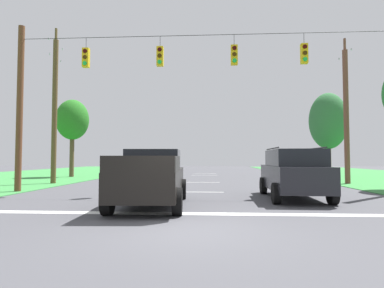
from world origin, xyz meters
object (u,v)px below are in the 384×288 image
at_px(suv_black, 293,172).
at_px(tree_roadside_right, 328,121).
at_px(distant_car_crossing_white, 314,169).
at_px(tree_roadside_far_right, 72,120).
at_px(pickup_truck, 152,177).
at_px(overhead_signal_span, 199,97).
at_px(utility_pole_near_left, 55,108).
at_px(utility_pole_mid_right, 346,114).

distance_m(suv_black, tree_roadside_right, 18.63).
height_order(distant_car_crossing_white, tree_roadside_far_right, tree_roadside_far_right).
bearing_deg(distant_car_crossing_white, tree_roadside_far_right, 173.09).
height_order(pickup_truck, tree_roadside_far_right, tree_roadside_far_right).
bearing_deg(tree_roadside_right, distant_car_crossing_white, -120.62).
xyz_separation_m(overhead_signal_span, suv_black, (3.88, -1.90, -3.50)).
xyz_separation_m(suv_black, utility_pole_near_left, (-13.50, 6.84, 3.89)).
height_order(utility_pole_mid_right, tree_roadside_far_right, utility_pole_mid_right).
relative_size(overhead_signal_span, suv_black, 3.74).
height_order(suv_black, distant_car_crossing_white, suv_black).
height_order(overhead_signal_span, suv_black, overhead_signal_span).
height_order(pickup_truck, utility_pole_mid_right, utility_pole_mid_right).
xyz_separation_m(suv_black, tree_roadside_right, (7.53, 16.56, 4.01)).
xyz_separation_m(utility_pole_mid_right, tree_roadside_far_right, (-20.92, 6.30, 0.50)).
xyz_separation_m(utility_pole_near_left, tree_roadside_right, (21.03, 9.72, 0.12)).
distance_m(overhead_signal_span, tree_roadside_far_right, 16.79).
bearing_deg(suv_black, overhead_signal_span, 153.93).
bearing_deg(suv_black, pickup_truck, -158.64).
distance_m(distant_car_crossing_white, tree_roadside_right, 7.21).
relative_size(suv_black, distant_car_crossing_white, 1.09).
distance_m(pickup_truck, utility_pole_near_left, 12.71).
bearing_deg(tree_roadside_far_right, utility_pole_near_left, -74.32).
relative_size(pickup_truck, distant_car_crossing_white, 1.23).
bearing_deg(pickup_truck, distant_car_crossing_white, 53.90).
relative_size(overhead_signal_span, tree_roadside_right, 2.36).
relative_size(distant_car_crossing_white, tree_roadside_far_right, 0.65).
xyz_separation_m(distant_car_crossing_white, utility_pole_near_left, (-18.07, -4.72, 4.16)).
bearing_deg(utility_pole_mid_right, utility_pole_near_left, -177.39).
relative_size(overhead_signal_span, distant_car_crossing_white, 4.07).
xyz_separation_m(pickup_truck, utility_pole_mid_right, (10.82, 9.82, 3.52)).
xyz_separation_m(suv_black, tree_roadside_far_right, (-15.51, 14.00, 3.93)).
relative_size(overhead_signal_span, utility_pole_mid_right, 1.92).
bearing_deg(tree_roadside_far_right, suv_black, -42.07).
height_order(pickup_truck, tree_roadside_right, tree_roadside_right).
bearing_deg(tree_roadside_far_right, tree_roadside_right, 6.35).
xyz_separation_m(tree_roadside_right, tree_roadside_far_right, (-23.04, -2.56, -0.08)).
bearing_deg(pickup_truck, utility_pole_near_left, 132.11).
distance_m(distant_car_crossing_white, tree_roadside_far_right, 20.66).
relative_size(pickup_truck, utility_pole_mid_right, 0.58).
distance_m(utility_pole_mid_right, utility_pole_near_left, 18.94).
bearing_deg(distant_car_crossing_white, utility_pole_near_left, -165.35).
height_order(pickup_truck, utility_pole_near_left, utility_pole_near_left).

